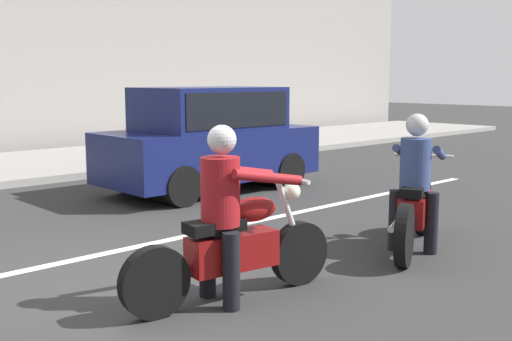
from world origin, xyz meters
TOP-DOWN VIEW (x-y plane):
  - ground_plane at (0.00, 0.00)m, footprint 80.00×80.00m
  - motorcycle_with_rider_crimson at (0.62, -1.18)m, footprint 2.11×0.74m
  - motorcycle_with_rider_denim_blue at (3.25, -1.36)m, footprint 2.04×1.08m
  - parked_hatchback_navy at (3.91, 3.18)m, footprint 3.80×1.76m

SIDE VIEW (x-z plane):
  - ground_plane at x=0.00m, z-range 0.00..0.00m
  - motorcycle_with_rider_crimson at x=0.62m, z-range -0.14..1.42m
  - motorcycle_with_rider_denim_blue at x=3.25m, z-range -0.14..1.42m
  - parked_hatchback_navy at x=3.91m, z-range 0.03..1.83m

